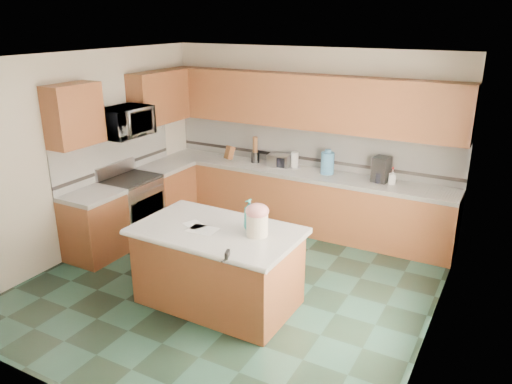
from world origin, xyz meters
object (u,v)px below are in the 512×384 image
Objects in this scene: treat_jar at (257,225)px; toaster_oven at (279,161)px; island_base at (218,269)px; island_top at (217,231)px; knife_block at (229,153)px; soap_bottle_island at (250,214)px; coffee_maker at (381,169)px.

treat_jar is 0.73× the size of toaster_oven.
treat_jar reaches higher than toaster_oven.
island_top is at bearing -89.27° from island_base.
treat_jar reaches higher than knife_block.
knife_block is at bearing 136.96° from soap_bottle_island.
treat_jar is 0.71× the size of soap_bottle_island.
coffee_maker reaches higher than island_base.
toaster_oven is at bearing 23.97° from knife_block.
coffee_maker is (1.11, 2.50, 0.67)m from island_base.
soap_bottle_island is at bearing -79.40° from toaster_oven.
island_base is 2.58m from toaster_oven.
toaster_oven is at bearing -170.69° from coffee_maker.
island_base is 7.97× the size of knife_block.
soap_bottle_island is 2.42m from toaster_oven.
soap_bottle_island reaches higher than island_top.
toaster_oven is (-0.93, 2.41, -0.02)m from treat_jar.
toaster_oven is at bearing 119.62° from soap_bottle_island.
soap_bottle_island is (0.31, 0.17, 0.20)m from island_top.
treat_jar is at bearing -25.05° from soap_bottle_island.
coffee_maker is at bearing 77.90° from treat_jar.
treat_jar is (0.47, 0.06, 0.61)m from island_base.
toaster_oven is (0.89, 0.00, -0.01)m from knife_block.
toaster_oven is at bearing 101.36° from island_base.
soap_bottle_island is 2.46m from coffee_maker.
island_top is at bearing -105.83° from coffee_maker.
island_base is at bearing 90.73° from island_top.
treat_jar is at bearing 7.93° from island_base.
coffee_maker reaches higher than soap_bottle_island.
coffee_maker reaches higher than treat_jar.
island_top is 2.74m from coffee_maker.
island_base is 5.16× the size of toaster_oven.
treat_jar is at bearing -28.91° from knife_block.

